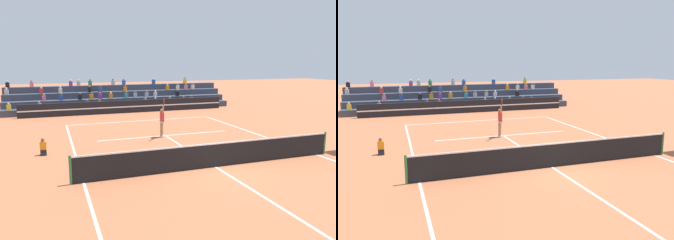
{
  "view_description": "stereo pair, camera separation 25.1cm",
  "coord_description": "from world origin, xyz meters",
  "views": [
    {
      "loc": [
        -6.51,
        -11.93,
        4.43
      ],
      "look_at": [
        -0.09,
        5.69,
        1.1
      ],
      "focal_mm": 35.0,
      "sensor_mm": 36.0,
      "label": 1
    },
    {
      "loc": [
        -6.27,
        -12.02,
        4.43
      ],
      "look_at": [
        -0.09,
        5.69,
        1.1
      ],
      "focal_mm": 35.0,
      "sensor_mm": 36.0,
      "label": 2
    }
  ],
  "objects": [
    {
      "name": "ground_plane",
      "position": [
        0.0,
        0.0,
        0.0
      ],
      "size": [
        120.0,
        120.0,
        0.0
      ],
      "primitive_type": "plane",
      "color": "#AD603D"
    },
    {
      "name": "court_lines",
      "position": [
        0.0,
        0.0,
        0.0
      ],
      "size": [
        11.1,
        23.9,
        0.01
      ],
      "color": "white",
      "rests_on": "ground"
    },
    {
      "name": "tennis_net",
      "position": [
        0.0,
        0.0,
        0.54
      ],
      "size": [
        12.0,
        0.1,
        1.1
      ],
      "color": "#2D6B38",
      "rests_on": "ground"
    },
    {
      "name": "sponsor_banner_wall",
      "position": [
        0.0,
        16.19,
        0.55
      ],
      "size": [
        18.0,
        0.26,
        1.1
      ],
      "color": "black",
      "rests_on": "ground"
    },
    {
      "name": "bleacher_stand",
      "position": [
        -0.01,
        19.36,
        0.84
      ],
      "size": [
        20.76,
        3.8,
        2.83
      ],
      "color": "#383D4C",
      "rests_on": "ground"
    },
    {
      "name": "ball_kid_courtside",
      "position": [
        -6.93,
        4.47,
        0.33
      ],
      "size": [
        0.3,
        0.36,
        0.84
      ],
      "color": "black",
      "rests_on": "ground"
    },
    {
      "name": "tennis_player",
      "position": [
        -0.31,
        6.12,
        0.99
      ],
      "size": [
        0.39,
        1.1,
        2.45
      ],
      "color": "#9E7051",
      "rests_on": "ground"
    },
    {
      "name": "tennis_ball",
      "position": [
        -0.61,
        7.0,
        0.03
      ],
      "size": [
        0.07,
        0.07,
        0.07
      ],
      "primitive_type": "sphere",
      "color": "#C6DB33",
      "rests_on": "ground"
    }
  ]
}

